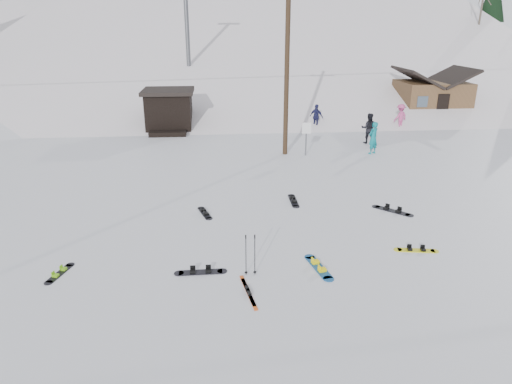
{
  "coord_description": "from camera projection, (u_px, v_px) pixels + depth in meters",
  "views": [
    {
      "loc": [
        -1.81,
        -10.65,
        6.91
      ],
      "look_at": [
        -0.5,
        4.18,
        1.4
      ],
      "focal_mm": 32.0,
      "sensor_mm": 36.0,
      "label": 1
    }
  ],
  "objects": [
    {
      "name": "ski_poles",
      "position": [
        250.0,
        254.0,
        13.16
      ],
      "size": [
        0.35,
        0.09,
        1.27
      ],
      "color": "black",
      "rests_on": "ground"
    },
    {
      "name": "ski_slope",
      "position": [
        230.0,
        158.0,
        68.04
      ],
      "size": [
        60.0,
        85.24,
        65.97
      ],
      "primitive_type": "cube",
      "rotation": [
        0.31,
        0.0,
        0.0
      ],
      "color": "white",
      "rests_on": "ground"
    },
    {
      "name": "skier_dark",
      "position": [
        369.0,
        128.0,
        27.74
      ],
      "size": [
        1.05,
        0.91,
        1.84
      ],
      "primitive_type": "imported",
      "rotation": [
        0.0,
        0.0,
        2.88
      ],
      "color": "black",
      "rests_on": "ground"
    },
    {
      "name": "board_scatter_d",
      "position": [
        392.0,
        210.0,
        17.87
      ],
      "size": [
        1.3,
        1.3,
        0.12
      ],
      "rotation": [
        0.0,
        0.0,
        -0.78
      ],
      "color": "black",
      "rests_on": "ground"
    },
    {
      "name": "skier_navy",
      "position": [
        316.0,
        117.0,
        31.49
      ],
      "size": [
        1.02,
        0.99,
        1.72
      ],
      "primitive_type": "imported",
      "rotation": [
        0.0,
        0.0,
        2.39
      ],
      "color": "#1D1E48",
      "rests_on": "ground"
    },
    {
      "name": "ground",
      "position": [
        288.0,
        292.0,
        12.49
      ],
      "size": [
        200.0,
        200.0,
        0.0
      ],
      "primitive_type": "plane",
      "color": "white",
      "rests_on": "ground"
    },
    {
      "name": "lift_tower_near",
      "position": [
        186.0,
        11.0,
        37.46
      ],
      "size": [
        2.2,
        0.36,
        8.0
      ],
      "color": "#595B60",
      "rests_on": "ski_slope"
    },
    {
      "name": "treeline_crest",
      "position": [
        223.0,
        60.0,
        92.83
      ],
      "size": [
        50.0,
        6.0,
        10.0
      ],
      "primitive_type": null,
      "color": "black",
      "rests_on": "ski_slope"
    },
    {
      "name": "board_scatter_b",
      "position": [
        205.0,
        213.0,
        17.65
      ],
      "size": [
        0.6,
        1.35,
        0.1
      ],
      "rotation": [
        0.0,
        0.0,
        1.87
      ],
      "color": "black",
      "rests_on": "ground"
    },
    {
      "name": "board_scatter_f",
      "position": [
        294.0,
        201.0,
        18.86
      ],
      "size": [
        0.3,
        1.56,
        0.11
      ],
      "rotation": [
        0.0,
        0.0,
        1.56
      ],
      "color": "black",
      "rests_on": "ground"
    },
    {
      "name": "trail_sign",
      "position": [
        306.0,
        133.0,
        24.99
      ],
      "size": [
        0.5,
        0.09,
        1.85
      ],
      "color": "#595B60",
      "rests_on": "ground"
    },
    {
      "name": "hero_snowboard",
      "position": [
        319.0,
        267.0,
        13.72
      ],
      "size": [
        0.6,
        1.66,
        0.12
      ],
      "rotation": [
        0.0,
        0.0,
        1.78
      ],
      "color": "#16528F",
      "rests_on": "ground"
    },
    {
      "name": "hero_skis",
      "position": [
        248.0,
        292.0,
        12.46
      ],
      "size": [
        0.39,
        1.74,
        0.09
      ],
      "rotation": [
        0.0,
        0.0,
        0.17
      ],
      "color": "#C94914",
      "rests_on": "ground"
    },
    {
      "name": "board_scatter_c",
      "position": [
        60.0,
        273.0,
        13.39
      ],
      "size": [
        0.56,
        1.26,
        0.09
      ],
      "rotation": [
        0.0,
        0.0,
        1.27
      ],
      "color": "black",
      "rests_on": "ground"
    },
    {
      "name": "utility_pole",
      "position": [
        287.0,
        68.0,
        24.11
      ],
      "size": [
        2.0,
        0.26,
        9.0
      ],
      "color": "#3A2819",
      "rests_on": "ground"
    },
    {
      "name": "skier_pink",
      "position": [
        400.0,
        116.0,
        31.62
      ],
      "size": [
        1.27,
        1.07,
        1.71
      ],
      "primitive_type": "imported",
      "rotation": [
        0.0,
        0.0,
        3.61
      ],
      "color": "#C74685",
      "rests_on": "ground"
    },
    {
      "name": "skier_teal",
      "position": [
        373.0,
        138.0,
        25.5
      ],
      "size": [
        0.79,
        0.72,
        1.81
      ],
      "primitive_type": "imported",
      "rotation": [
        0.0,
        0.0,
        3.72
      ],
      "color": "#0C747D",
      "rests_on": "ground"
    },
    {
      "name": "cabin",
      "position": [
        431.0,
        97.0,
        35.63
      ],
      "size": [
        5.39,
        4.4,
        3.77
      ],
      "color": "brown",
      "rests_on": "ground"
    },
    {
      "name": "board_scatter_e",
      "position": [
        416.0,
        250.0,
        14.75
      ],
      "size": [
        1.42,
        0.47,
        0.1
      ],
      "rotation": [
        0.0,
        0.0,
        -0.17
      ],
      "color": "#FFF71C",
      "rests_on": "ground"
    },
    {
      "name": "lift_hut",
      "position": [
        169.0,
        110.0,
        31.17
      ],
      "size": [
        3.4,
        4.1,
        2.75
      ],
      "color": "black",
      "rests_on": "ground"
    },
    {
      "name": "board_scatter_a",
      "position": [
        201.0,
        272.0,
        13.45
      ],
      "size": [
        1.56,
        0.31,
        0.11
      ],
      "rotation": [
        0.0,
        0.0,
        0.01
      ],
      "color": "black",
      "rests_on": "ground"
    },
    {
      "name": "ridge_right",
      "position": [
        492.0,
        155.0,
        66.14
      ],
      "size": [
        45.66,
        93.98,
        54.59
      ],
      "primitive_type": "cube",
      "rotation": [
        0.21,
        -0.05,
        -0.12
      ],
      "color": "white",
      "rests_on": "ground"
    }
  ]
}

